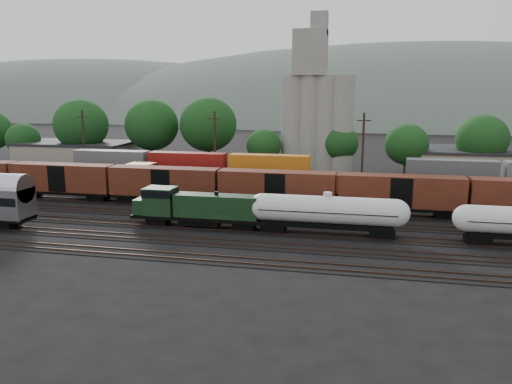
% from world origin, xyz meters
% --- Properties ---
extents(ground, '(600.00, 600.00, 0.00)m').
position_xyz_m(ground, '(0.00, 0.00, 0.00)').
color(ground, black).
extents(tracks, '(180.00, 33.20, 0.20)m').
position_xyz_m(tracks, '(0.00, 0.00, 0.05)').
color(tracks, black).
rests_on(tracks, ground).
extents(green_locomotive, '(15.95, 2.81, 4.22)m').
position_xyz_m(green_locomotive, '(-6.54, -5.00, 2.42)').
color(green_locomotive, black).
rests_on(green_locomotive, ground).
extents(tank_car_a, '(17.10, 3.06, 4.48)m').
position_xyz_m(tank_car_a, '(8.57, -5.00, 2.66)').
color(tank_car_a, silver).
rests_on(tank_car_a, ground).
extents(orange_locomotive, '(18.30, 3.05, 4.57)m').
position_xyz_m(orange_locomotive, '(-15.17, 10.00, 2.60)').
color(orange_locomotive, black).
rests_on(orange_locomotive, ground).
extents(boxcar_string, '(122.80, 2.90, 4.20)m').
position_xyz_m(boxcar_string, '(-21.75, 5.00, 3.12)').
color(boxcar_string, black).
rests_on(boxcar_string, ground).
extents(container_wall, '(186.91, 2.60, 5.80)m').
position_xyz_m(container_wall, '(18.36, 15.00, 2.86)').
color(container_wall, black).
rests_on(container_wall, ground).
extents(grain_silo, '(13.40, 5.00, 29.00)m').
position_xyz_m(grain_silo, '(3.28, 36.00, 11.26)').
color(grain_silo, gray).
rests_on(grain_silo, ground).
extents(industrial_sheds, '(119.38, 17.26, 5.10)m').
position_xyz_m(industrial_sheds, '(6.63, 35.25, 2.56)').
color(industrial_sheds, '#9E937F').
rests_on(industrial_sheds, ground).
extents(tree_band, '(162.93, 19.71, 14.12)m').
position_xyz_m(tree_band, '(3.65, 35.67, 7.74)').
color(tree_band, black).
rests_on(tree_band, ground).
extents(utility_poles, '(122.20, 0.36, 12.00)m').
position_xyz_m(utility_poles, '(0.00, 22.00, 6.21)').
color(utility_poles, black).
rests_on(utility_poles, ground).
extents(distant_hills, '(860.00, 286.00, 130.00)m').
position_xyz_m(distant_hills, '(23.92, 260.00, -20.56)').
color(distant_hills, '#59665B').
rests_on(distant_hills, ground).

